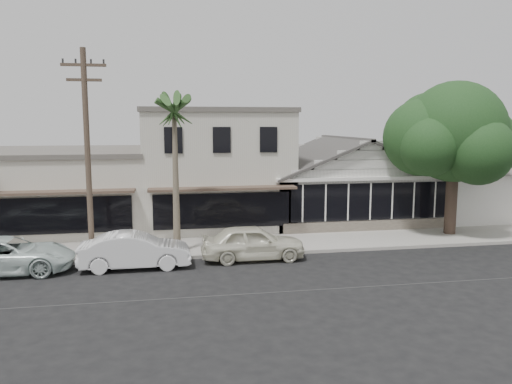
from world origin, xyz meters
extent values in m
plane|color=black|center=(0.00, 0.00, 0.00)|extent=(140.00, 140.00, 0.00)
cube|color=#9E9991|center=(-8.00, 6.75, 0.07)|extent=(90.00, 3.50, 0.15)
cube|color=white|center=(5.00, 12.50, 1.50)|extent=(10.00, 8.00, 3.00)
cube|color=black|center=(5.00, 8.44, 1.75)|extent=(8.80, 0.10, 2.00)
cube|color=#60564C|center=(5.00, 8.45, 0.35)|extent=(9.60, 0.18, 0.70)
cube|color=white|center=(13.20, 11.50, 1.50)|extent=(6.00, 6.00, 3.00)
cube|color=beige|center=(-3.00, 13.50, 3.25)|extent=(8.00, 10.00, 6.50)
cube|color=silver|center=(-12.00, 13.50, 2.10)|extent=(10.00, 10.00, 4.20)
cylinder|color=brown|center=(-9.00, 5.20, 4.50)|extent=(0.24, 0.24, 9.00)
cube|color=brown|center=(-9.00, 5.20, 8.30)|extent=(1.80, 0.12, 0.12)
cube|color=brown|center=(-9.00, 5.20, 7.70)|extent=(1.40, 0.12, 0.12)
imported|color=silver|center=(-2.11, 4.38, 0.77)|extent=(4.52, 1.84, 1.54)
imported|color=white|center=(-7.11, 3.95, 0.74)|extent=(4.53, 1.63, 1.49)
imported|color=silver|center=(-12.11, 4.15, 0.72)|extent=(5.23, 2.52, 1.44)
cylinder|color=#4F3C30|center=(8.93, 7.07, 1.60)|extent=(0.60, 0.60, 3.20)
sphere|color=#1B3C18|center=(8.93, 7.07, 5.50)|extent=(5.20, 5.20, 5.20)
sphere|color=#1B3C18|center=(10.73, 7.67, 5.00)|extent=(3.80, 3.80, 3.80)
sphere|color=#1B3C18|center=(7.33, 7.47, 5.20)|extent=(4.00, 4.00, 4.00)
sphere|color=#1B3C18|center=(9.33, 5.57, 4.60)|extent=(3.40, 3.40, 3.40)
sphere|color=#1B3C18|center=(8.33, 8.67, 5.80)|extent=(3.60, 3.60, 3.60)
sphere|color=#1B3C18|center=(10.13, 8.47, 6.20)|extent=(3.20, 3.20, 3.20)
sphere|color=#1B3C18|center=(7.13, 6.27, 4.80)|extent=(3.00, 3.00, 3.00)
cone|color=#726651|center=(-5.37, 5.70, 3.16)|extent=(0.35, 0.35, 6.31)
camera|label=1|loc=(-5.73, -16.59, 5.96)|focal=35.00mm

